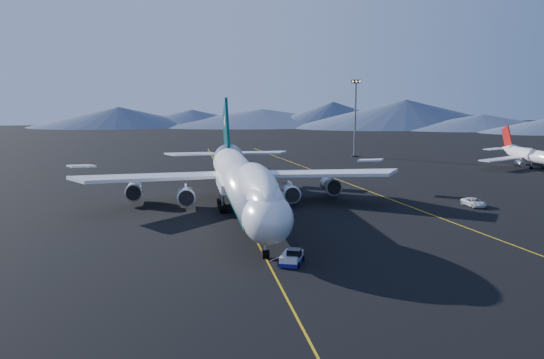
{
  "coord_description": "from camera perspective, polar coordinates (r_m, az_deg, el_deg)",
  "views": [
    {
      "loc": [
        -11.07,
        -101.16,
        22.09
      ],
      "look_at": [
        5.1,
        0.18,
        6.0
      ],
      "focal_mm": 40.0,
      "sensor_mm": 36.0,
      "label": 1
    }
  ],
  "objects": [
    {
      "name": "ground",
      "position": [
        104.13,
        -2.76,
        -3.35
      ],
      "size": [
        500.0,
        500.0,
        0.0
      ],
      "primitive_type": "plane",
      "color": "black",
      "rests_on": "ground"
    },
    {
      "name": "taxiway_line_main",
      "position": [
        104.13,
        -2.76,
        -3.34
      ],
      "size": [
        0.25,
        220.0,
        0.01
      ],
      "primitive_type": "cube",
      "color": "#C89C0B",
      "rests_on": "ground"
    },
    {
      "name": "taxiway_line_side",
      "position": [
        120.54,
        11.03,
        -1.81
      ],
      "size": [
        28.08,
        198.09,
        0.01
      ],
      "primitive_type": "cube",
      "rotation": [
        0.0,
        0.0,
        0.14
      ],
      "color": "#C89C0B",
      "rests_on": "ground"
    },
    {
      "name": "boeing_747",
      "position": [
        103.09,
        -2.79,
        -0.18
      ],
      "size": [
        59.62,
        72.43,
        19.37
      ],
      "color": "silver",
      "rests_on": "ground"
    },
    {
      "name": "pushback_tug",
      "position": [
        76.08,
        1.85,
        -7.47
      ],
      "size": [
        3.92,
        5.21,
        2.03
      ],
      "rotation": [
        0.0,
        0.0,
        -0.39
      ],
      "color": "silver",
      "rests_on": "ground"
    },
    {
      "name": "second_jet",
      "position": [
        174.35,
        23.84,
        1.94
      ],
      "size": [
        33.32,
        37.64,
        10.71
      ],
      "rotation": [
        0.0,
        0.0,
        0.29
      ],
      "color": "silver",
      "rests_on": "ground"
    },
    {
      "name": "service_van",
      "position": [
        117.03,
        18.47,
        -2.05
      ],
      "size": [
        3.12,
        5.77,
        1.54
      ],
      "primitive_type": "imported",
      "rotation": [
        0.0,
        0.0,
        0.11
      ],
      "color": "silver",
      "rests_on": "ground"
    },
    {
      "name": "floodlight_mast",
      "position": [
        189.17,
        7.83,
        5.76
      ],
      "size": [
        2.92,
        2.19,
        23.61
      ],
      "rotation": [
        0.0,
        0.0,
        -0.27
      ],
      "color": "black",
      "rests_on": "ground"
    }
  ]
}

